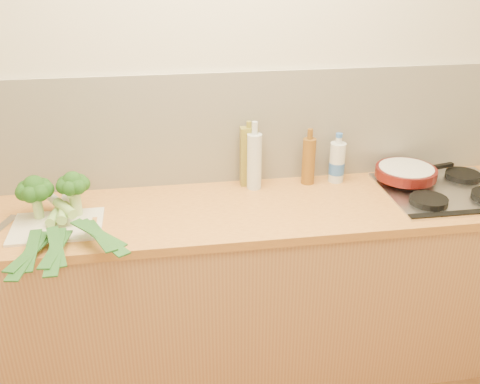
# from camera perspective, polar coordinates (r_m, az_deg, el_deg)

# --- Properties ---
(room_shell) EXTENTS (3.50, 3.50, 3.50)m
(room_shell) POSITION_cam_1_polar(r_m,az_deg,el_deg) (2.55, -1.72, 6.73)
(room_shell) COLOR beige
(room_shell) RESTS_ON ground
(counter) EXTENTS (3.20, 0.62, 0.90)m
(counter) POSITION_cam_1_polar(r_m,az_deg,el_deg) (2.62, -0.71, -10.40)
(counter) COLOR tan
(counter) RESTS_ON ground
(gas_hob) EXTENTS (0.58, 0.50, 0.04)m
(gas_hob) POSITION_cam_1_polar(r_m,az_deg,el_deg) (2.70, 21.19, 0.22)
(gas_hob) COLOR silver
(gas_hob) RESTS_ON counter
(chopping_board) EXTENTS (0.37, 0.28, 0.01)m
(chopping_board) POSITION_cam_1_polar(r_m,az_deg,el_deg) (2.35, -18.92, -3.46)
(chopping_board) COLOR beige
(chopping_board) RESTS_ON counter
(broccoli_left) EXTENTS (0.15, 0.16, 0.19)m
(broccoli_left) POSITION_cam_1_polar(r_m,az_deg,el_deg) (2.38, -21.05, 0.21)
(broccoli_left) COLOR #A7C975
(broccoli_left) RESTS_ON chopping_board
(broccoli_right) EXTENTS (0.14, 0.14, 0.20)m
(broccoli_right) POSITION_cam_1_polar(r_m,az_deg,el_deg) (2.35, -17.38, 0.67)
(broccoli_right) COLOR #A7C975
(broccoli_right) RESTS_ON chopping_board
(leek_front) EXTENTS (0.16, 0.67, 0.04)m
(leek_front) POSITION_cam_1_polar(r_m,az_deg,el_deg) (2.32, -19.64, -3.18)
(leek_front) COLOR white
(leek_front) RESTS_ON chopping_board
(leek_mid) EXTENTS (0.11, 0.67, 0.04)m
(leek_mid) POSITION_cam_1_polar(r_m,az_deg,el_deg) (2.28, -18.51, -2.98)
(leek_mid) COLOR white
(leek_mid) RESTS_ON chopping_board
(leek_back) EXTENTS (0.40, 0.60, 0.04)m
(leek_back) POSITION_cam_1_polar(r_m,az_deg,el_deg) (2.28, -17.38, -2.30)
(leek_back) COLOR white
(leek_back) RESTS_ON chopping_board
(skillet) EXTENTS (0.42, 0.29, 0.05)m
(skillet) POSITION_cam_1_polar(r_m,az_deg,el_deg) (2.71, 17.33, 2.06)
(skillet) COLOR #51110D
(skillet) RESTS_ON gas_hob
(oil_tin) EXTENTS (0.08, 0.05, 0.32)m
(oil_tin) POSITION_cam_1_polar(r_m,az_deg,el_deg) (2.55, 0.94, 3.84)
(oil_tin) COLOR olive
(oil_tin) RESTS_ON counter
(glass_bottle) EXTENTS (0.07, 0.07, 0.33)m
(glass_bottle) POSITION_cam_1_polar(r_m,az_deg,el_deg) (2.52, 1.54, 3.39)
(glass_bottle) COLOR silver
(glass_bottle) RESTS_ON counter
(amber_bottle) EXTENTS (0.06, 0.06, 0.28)m
(amber_bottle) POSITION_cam_1_polar(r_m,az_deg,el_deg) (2.60, 7.33, 3.36)
(amber_bottle) COLOR brown
(amber_bottle) RESTS_ON counter
(water_bottle) EXTENTS (0.08, 0.08, 0.23)m
(water_bottle) POSITION_cam_1_polar(r_m,az_deg,el_deg) (2.66, 10.30, 3.04)
(water_bottle) COLOR silver
(water_bottle) RESTS_ON counter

